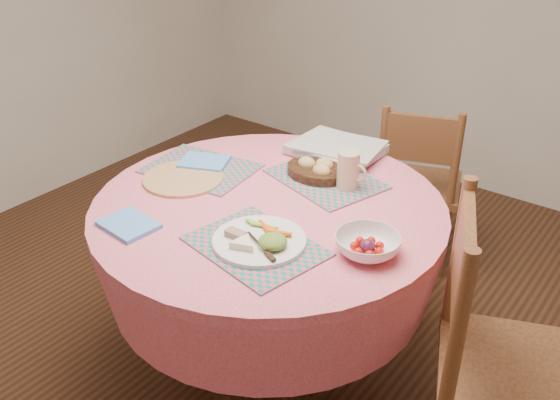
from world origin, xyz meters
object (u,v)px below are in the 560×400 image
Objects in this scene: chair_right at (498,360)px; bread_bowl at (316,170)px; dining_table at (269,250)px; wicker_trivet at (183,178)px; fruit_bowl at (368,245)px; dinner_plate at (260,240)px; latte_mug at (349,170)px; chair_back at (417,182)px.

chair_right is 0.92m from bread_bowl.
dining_table is 0.42m from wicker_trivet.
bread_bowl is 0.91× the size of fruit_bowl.
dining_table is 0.49m from fruit_bowl.
dinner_plate is 1.16× the size of fruit_bowl.
dining_table is at bearing -121.60° from latte_mug.
dining_table is at bearing 171.15° from fruit_bowl.
chair_back is at bearing 13.42° from chair_right.
fruit_bowl is at bearing 73.93° from chair_right.
dinner_plate is at bearing 72.33° from chair_back.
wicker_trivet is at bearing -140.42° from bread_bowl.
fruit_bowl is (0.33, -1.09, 0.33)m from chair_back.
dinner_plate is (0.14, -0.23, 0.22)m from dining_table.
bread_bowl reaches higher than wicker_trivet.
wicker_trivet is 1.19× the size of fruit_bowl.
dining_table is 0.86m from chair_right.
fruit_bowl is (0.27, -0.33, -0.04)m from latte_mug.
bread_bowl is (0.38, 0.32, 0.03)m from wicker_trivet.
wicker_trivet is (-0.37, -0.05, 0.20)m from dining_table.
dinner_plate is 0.51m from bread_bowl.
dining_table is 4.91× the size of fruit_bowl.
latte_mug reaches higher than chair_back.
bread_bowl is (-0.13, 0.49, 0.01)m from dinner_plate.
chair_right is 0.78m from dinner_plate.
dining_table is 0.41m from latte_mug.
wicker_trivet is at bearing -149.29° from latte_mug.
dining_table is 4.13× the size of wicker_trivet.
fruit_bowl reaches higher than dining_table.
dinner_plate is at bearing -75.70° from bread_bowl.
bread_bowl is at bearing 39.58° from wicker_trivet.
fruit_bowl is (0.41, -0.33, -0.00)m from bread_bowl.
chair_back is at bearing 106.86° from fruit_bowl.
chair_back is 3.38× the size of fruit_bowl.
dining_table is at bearing 64.68° from chair_back.
wicker_trivet is at bearing 160.74° from dinner_plate.
chair_right is (0.86, -0.02, -0.03)m from dining_table.
latte_mug reaches higher than dinner_plate.
latte_mug is (0.53, 0.31, 0.07)m from wicker_trivet.
chair_back is 0.85m from latte_mug.
dining_table is 5.39× the size of bread_bowl.
wicker_trivet is 0.62m from latte_mug.
dinner_plate reaches higher than dining_table.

